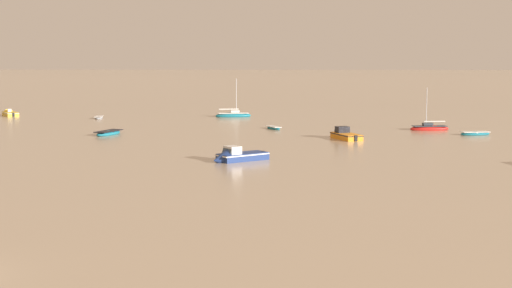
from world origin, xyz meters
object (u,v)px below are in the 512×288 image
rowboat_moored_2 (108,133)px  rowboat_moored_0 (99,118)px  motorboat_moored_4 (235,158)px  rowboat_moored_5 (475,134)px  motorboat_moored_2 (343,136)px  motorboat_moored_3 (9,114)px  sailboat_moored_0 (429,128)px  rowboat_moored_1 (274,128)px  sailboat_moored_1 (233,115)px

rowboat_moored_2 → rowboat_moored_0: bearing=37.2°
motorboat_moored_4 → rowboat_moored_5: motorboat_moored_4 is taller
rowboat_moored_0 → motorboat_moored_4: motorboat_moored_4 is taller
rowboat_moored_0 → motorboat_moored_2: motorboat_moored_2 is taller
motorboat_moored_2 → motorboat_moored_3: (-46.72, 27.88, -0.07)m
sailboat_moored_0 → rowboat_moored_0: sailboat_moored_0 is taller
rowboat_moored_1 → sailboat_moored_1: sailboat_moored_1 is taller
motorboat_moored_2 → rowboat_moored_2: motorboat_moored_2 is taller
rowboat_moored_2 → sailboat_moored_1: (12.34, 24.28, 0.07)m
rowboat_moored_0 → rowboat_moored_5: rowboat_moored_5 is taller
rowboat_moored_2 → motorboat_moored_4: (15.55, -19.95, 0.11)m
sailboat_moored_1 → rowboat_moored_1: bearing=-82.3°
motorboat_moored_4 → rowboat_moored_5: 33.22m
rowboat_moored_1 → rowboat_moored_5: rowboat_moored_5 is taller
rowboat_moored_0 → rowboat_moored_5: size_ratio=0.84×
motorboat_moored_3 → sailboat_moored_0: bearing=-140.7°
motorboat_moored_3 → rowboat_moored_2: motorboat_moored_3 is taller
rowboat_moored_0 → motorboat_moored_2: bearing=-131.9°
motorboat_moored_2 → motorboat_moored_4: (-10.46, -17.21, 0.00)m
rowboat_moored_1 → rowboat_moored_5: 23.35m
motorboat_moored_2 → rowboat_moored_1: bearing=15.7°
sailboat_moored_1 → rowboat_moored_0: bearing=179.3°
rowboat_moored_2 → rowboat_moored_5: bearing=-67.9°
rowboat_moored_0 → motorboat_moored_4: (21.86, -40.57, 0.17)m
sailboat_moored_1 → rowboat_moored_5: (28.70, -22.92, -0.10)m
motorboat_moored_2 → motorboat_moored_4: bearing=126.8°
sailboat_moored_0 → motorboat_moored_3: 60.59m
sailboat_moored_1 → motorboat_moored_4: sailboat_moored_1 is taller
motorboat_moored_3 → rowboat_moored_5: motorboat_moored_3 is taller
sailboat_moored_1 → rowboat_moored_5: bearing=-50.4°
motorboat_moored_2 → rowboat_moored_2: 26.16m
rowboat_moored_1 → motorboat_moored_3: bearing=-140.7°
rowboat_moored_2 → motorboat_moored_2: bearing=-75.9°
rowboat_moored_0 → motorboat_moored_4: 46.09m
sailboat_moored_0 → rowboat_moored_2: 37.53m
sailboat_moored_0 → motorboat_moored_4: sailboat_moored_0 is taller
sailboat_moored_0 → rowboat_moored_1: sailboat_moored_0 is taller
rowboat_moored_1 → sailboat_moored_1: 18.20m
sailboat_moored_0 → rowboat_moored_2: (-36.96, -6.54, -0.05)m
sailboat_moored_0 → rowboat_moored_0: 45.50m
rowboat_moored_1 → sailboat_moored_1: (-6.07, 17.16, 0.12)m
rowboat_moored_0 → motorboat_moored_3: 15.09m
motorboat_moored_2 → sailboat_moored_0: bearing=-71.7°
rowboat_moored_0 → rowboat_moored_2: size_ratio=0.69×
rowboat_moored_0 → motorboat_moored_2: size_ratio=0.57×
rowboat_moored_1 → motorboat_moored_4: 27.22m
motorboat_moored_3 → rowboat_moored_0: bearing=-140.2°
rowboat_moored_1 → motorboat_moored_4: (-2.85, -27.07, 0.17)m
rowboat_moored_1 → motorboat_moored_2: bearing=11.7°
motorboat_moored_3 → rowboat_moored_2: bearing=-173.3°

